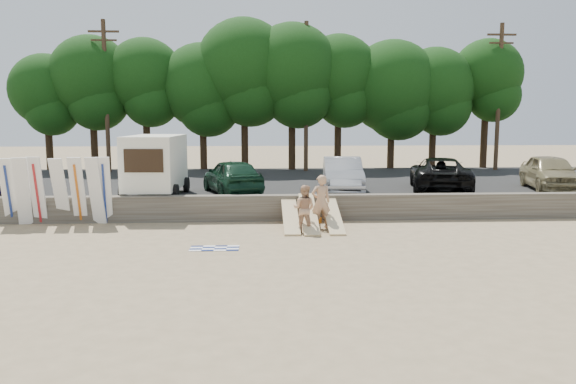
% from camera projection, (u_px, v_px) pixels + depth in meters
% --- Properties ---
extents(ground, '(120.00, 120.00, 0.00)m').
position_uv_depth(ground, '(287.00, 237.00, 18.89)').
color(ground, tan).
rests_on(ground, ground).
extents(seawall, '(44.00, 0.50, 1.00)m').
position_uv_depth(seawall, '(283.00, 208.00, 21.80)').
color(seawall, '#6B6356').
rests_on(seawall, ground).
extents(parking_lot, '(44.00, 14.50, 0.70)m').
position_uv_depth(parking_lot, '(277.00, 188.00, 29.24)').
color(parking_lot, '#282828').
rests_on(parking_lot, ground).
extents(treeline, '(32.41, 6.47, 9.41)m').
position_uv_depth(treeline, '(275.00, 79.00, 35.34)').
color(treeline, '#382616').
rests_on(treeline, parking_lot).
extents(utility_poles, '(25.80, 0.26, 9.00)m').
position_uv_depth(utility_poles, '(306.00, 93.00, 34.12)').
color(utility_poles, '#473321').
rests_on(utility_poles, parking_lot).
extents(box_trailer, '(2.42, 4.09, 2.54)m').
position_uv_depth(box_trailer, '(155.00, 162.00, 23.36)').
color(box_trailer, white).
rests_on(box_trailer, parking_lot).
extents(car_0, '(2.21, 4.58, 1.51)m').
position_uv_depth(car_0, '(3.00, 178.00, 23.50)').
color(car_0, '#11113D').
rests_on(car_0, parking_lot).
extents(car_1, '(3.09, 4.78, 1.51)m').
position_uv_depth(car_1, '(232.00, 176.00, 24.20)').
color(car_1, '#133522').
rests_on(car_1, parking_lot).
extents(car_2, '(2.01, 4.78, 1.53)m').
position_uv_depth(car_2, '(342.00, 175.00, 24.76)').
color(car_2, '#A6A7AB').
rests_on(car_2, parking_lot).
extents(car_3, '(3.63, 5.80, 1.49)m').
position_uv_depth(car_3, '(440.00, 174.00, 25.42)').
color(car_3, black).
rests_on(car_3, parking_lot).
extents(car_4, '(2.86, 5.00, 1.60)m').
position_uv_depth(car_4, '(550.00, 172.00, 25.52)').
color(car_4, '#91845C').
rests_on(car_4, parking_lot).
extents(surfboard_upright_0, '(0.61, 0.83, 2.52)m').
position_uv_depth(surfboard_upright_0, '(9.00, 192.00, 20.71)').
color(surfboard_upright_0, white).
rests_on(surfboard_upright_0, ground).
extents(surfboard_upright_1, '(0.60, 0.72, 2.55)m').
position_uv_depth(surfboard_upright_1, '(22.00, 192.00, 20.65)').
color(surfboard_upright_1, white).
rests_on(surfboard_upright_1, ground).
extents(surfboard_upright_2, '(0.51, 0.56, 2.56)m').
position_uv_depth(surfboard_upright_2, '(37.00, 191.00, 20.79)').
color(surfboard_upright_2, white).
rests_on(surfboard_upright_2, ground).
extents(surfboard_upright_3, '(0.54, 0.82, 2.51)m').
position_uv_depth(surfboard_upright_3, '(60.00, 191.00, 20.83)').
color(surfboard_upright_3, white).
rests_on(surfboard_upright_3, ground).
extents(surfboard_upright_4, '(0.50, 0.66, 2.54)m').
position_uv_depth(surfboard_upright_4, '(78.00, 191.00, 20.84)').
color(surfboard_upright_4, white).
rests_on(surfboard_upright_4, ground).
extents(surfboard_upright_5, '(0.59, 0.70, 2.55)m').
position_uv_depth(surfboard_upright_5, '(96.00, 191.00, 20.81)').
color(surfboard_upright_5, white).
rests_on(surfboard_upright_5, ground).
extents(surfboard_upright_6, '(0.59, 0.69, 2.55)m').
position_uv_depth(surfboard_upright_6, '(104.00, 191.00, 20.88)').
color(surfboard_upright_6, white).
rests_on(surfboard_upright_6, ground).
extents(surfboard_low_0, '(0.56, 2.89, 0.93)m').
position_uv_depth(surfboard_low_0, '(290.00, 215.00, 20.31)').
color(surfboard_low_0, '#D7BC88').
rests_on(surfboard_low_0, ground).
extents(surfboard_low_1, '(0.56, 2.84, 1.09)m').
position_uv_depth(surfboard_low_1, '(309.00, 214.00, 20.20)').
color(surfboard_low_1, '#D7BC88').
rests_on(surfboard_low_1, ground).
extents(surfboard_low_2, '(0.56, 2.89, 0.94)m').
position_uv_depth(surfboard_low_2, '(333.00, 215.00, 20.33)').
color(surfboard_low_2, '#D7BC88').
rests_on(surfboard_low_2, ground).
extents(beachgoer_a, '(0.77, 0.57, 1.94)m').
position_uv_depth(beachgoer_a, '(321.00, 202.00, 20.20)').
color(beachgoer_a, tan).
rests_on(beachgoer_a, ground).
extents(beachgoer_b, '(0.99, 0.89, 1.66)m').
position_uv_depth(beachgoer_b, '(304.00, 209.00, 19.51)').
color(beachgoer_b, tan).
rests_on(beachgoer_b, ground).
extents(cooler, '(0.45, 0.39, 0.32)m').
position_uv_depth(cooler, '(310.00, 219.00, 21.30)').
color(cooler, '#25894D').
rests_on(cooler, ground).
extents(gear_bag, '(0.36, 0.33, 0.22)m').
position_uv_depth(gear_bag, '(317.00, 220.00, 21.32)').
color(gear_bag, '#C56717').
rests_on(gear_bag, ground).
extents(beach_towel, '(1.52, 1.52, 0.00)m').
position_uv_depth(beach_towel, '(215.00, 248.00, 17.18)').
color(beach_towel, white).
rests_on(beach_towel, ground).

